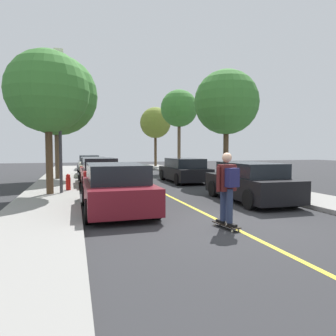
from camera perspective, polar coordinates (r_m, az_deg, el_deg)
The scene contains 18 objects.
ground at distance 7.93m, azimuth 11.04°, elevation -10.36°, with size 80.00×80.00×0.00m, color #2D2D30.
sidewalk_left at distance 7.09m, azimuth -24.68°, elevation -11.69°, with size 2.22×56.00×0.14m, color gray.
center_line at distance 11.54m, azimuth 1.63°, elevation -5.94°, with size 0.12×39.20×0.01m, color gold.
parked_car_left_nearest at distance 9.50m, azimuth -9.61°, elevation -3.66°, with size 1.99×4.15×1.45m.
parked_car_left_near at distance 16.31m, azimuth -12.71°, elevation -0.80°, with size 1.95×4.53×1.46m.
parked_car_left_far at distance 21.75m, azimuth -13.79°, elevation 0.18°, with size 1.97×4.67×1.38m.
parked_car_left_farthest at distance 28.40m, azimuth -14.54°, elevation 0.92°, with size 2.01×4.50×1.38m.
parked_car_right_nearest at distance 11.48m, azimuth 15.06°, elevation -2.62°, with size 1.93×4.23×1.41m.
parked_car_right_near at distance 17.77m, azimuth 3.04°, elevation -0.45°, with size 2.03×4.42×1.38m.
street_tree_left_nearest at distance 13.05m, azimuth -21.54°, elevation 13.10°, with size 3.17×3.17×5.59m.
street_tree_left_near at distance 19.85m, azimuth -20.03°, elevation 12.57°, with size 4.76×4.76×7.36m.
street_tree_right_nearest at distance 17.91m, azimuth 10.85°, elevation 11.93°, with size 3.63×3.63×6.24m.
street_tree_right_near at distance 25.47m, azimuth 2.09°, elevation 11.01°, with size 3.03×3.03×6.64m.
street_tree_right_far at distance 32.75m, azimuth -2.37°, elevation 8.42°, with size 3.26×3.26×6.24m.
fire_hydrant at distance 13.87m, azimuth -18.14°, elevation -2.52°, with size 0.20×0.20×0.70m.
streetlamp at distance 13.08m, azimuth -19.56°, elevation 9.88°, with size 0.36×0.24×5.70m.
skateboard at distance 7.55m, azimuth 10.81°, elevation -10.39°, with size 0.37×0.87×0.10m.
skateboarder at distance 7.35m, azimuth 11.06°, elevation -2.98°, with size 0.59×0.71×1.71m.
Camera 1 is at (-3.64, -6.79, 1.88)m, focal length 32.64 mm.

